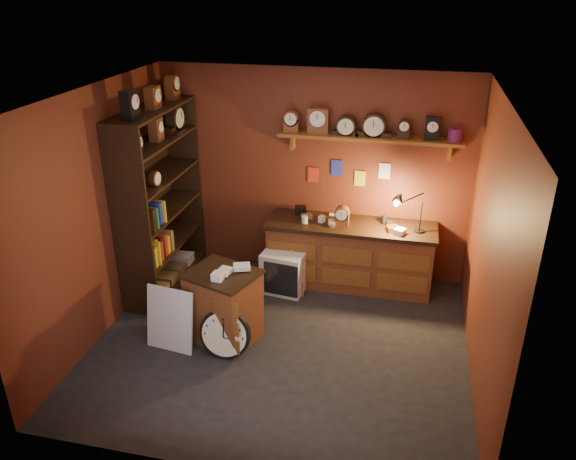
# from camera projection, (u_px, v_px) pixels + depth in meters

# --- Properties ---
(floor) EXTENTS (4.00, 4.00, 0.00)m
(floor) POSITION_uv_depth(u_px,v_px,m) (281.00, 343.00, 6.19)
(floor) COLOR black
(floor) RESTS_ON ground
(room_shell) EXTENTS (4.02, 3.62, 2.71)m
(room_shell) POSITION_uv_depth(u_px,v_px,m) (287.00, 194.00, 5.55)
(room_shell) COLOR maroon
(room_shell) RESTS_ON ground
(shelving_unit) EXTENTS (0.47, 1.60, 2.58)m
(shelving_unit) POSITION_uv_depth(u_px,v_px,m) (157.00, 193.00, 6.89)
(shelving_unit) COLOR black
(shelving_unit) RESTS_ON ground
(workbench) EXTENTS (2.13, 0.66, 1.36)m
(workbench) POSITION_uv_depth(u_px,v_px,m) (350.00, 251.00, 7.18)
(workbench) COLOR brown
(workbench) RESTS_ON ground
(low_cabinet) EXTENTS (0.88, 0.81, 0.91)m
(low_cabinet) POSITION_uv_depth(u_px,v_px,m) (223.00, 303.00, 6.11)
(low_cabinet) COLOR brown
(low_cabinet) RESTS_ON ground
(big_round_clock) EXTENTS (0.55, 0.18, 0.55)m
(big_round_clock) POSITION_uv_depth(u_px,v_px,m) (225.00, 334.00, 5.88)
(big_round_clock) COLOR black
(big_round_clock) RESTS_ON ground
(white_panel) EXTENTS (0.56, 0.22, 0.72)m
(white_panel) POSITION_uv_depth(u_px,v_px,m) (172.00, 346.00, 6.13)
(white_panel) COLOR silver
(white_panel) RESTS_ON ground
(mini_fridge) EXTENTS (0.58, 0.60, 0.54)m
(mini_fridge) POSITION_uv_depth(u_px,v_px,m) (285.00, 270.00, 7.15)
(mini_fridge) COLOR silver
(mini_fridge) RESTS_ON ground
(floor_box_a) EXTENTS (0.33, 0.30, 0.17)m
(floor_box_a) POSITION_uv_depth(u_px,v_px,m) (156.00, 301.00, 6.82)
(floor_box_a) COLOR olive
(floor_box_a) RESTS_ON ground
(floor_box_b) EXTENTS (0.24, 0.28, 0.13)m
(floor_box_b) POSITION_uv_depth(u_px,v_px,m) (235.00, 307.00, 6.72)
(floor_box_b) COLOR white
(floor_box_b) RESTS_ON ground
(floor_box_c) EXTENTS (0.32, 0.29, 0.20)m
(floor_box_c) POSITION_uv_depth(u_px,v_px,m) (292.00, 286.00, 7.12)
(floor_box_c) COLOR olive
(floor_box_c) RESTS_ON ground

